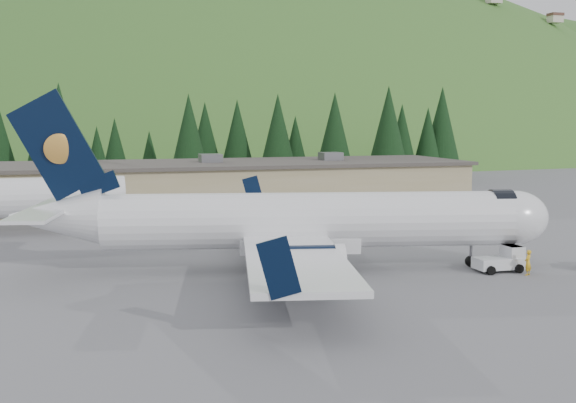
{
  "coord_description": "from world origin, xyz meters",
  "views": [
    {
      "loc": [
        -15.37,
        -45.72,
        10.18
      ],
      "look_at": [
        0.0,
        6.0,
        4.0
      ],
      "focal_mm": 45.0,
      "sensor_mm": 36.0,
      "label": 1
    }
  ],
  "objects_px": {
    "baggage_tug_a": "(502,260)",
    "terminal_building": "(168,185)",
    "airliner": "(298,223)",
    "ramp_worker": "(528,263)"
  },
  "relations": [
    {
      "from": "baggage_tug_a",
      "to": "terminal_building",
      "type": "height_order",
      "value": "terminal_building"
    },
    {
      "from": "airliner",
      "to": "baggage_tug_a",
      "type": "distance_m",
      "value": 13.99
    },
    {
      "from": "airliner",
      "to": "ramp_worker",
      "type": "distance_m",
      "value": 15.35
    },
    {
      "from": "airliner",
      "to": "terminal_building",
      "type": "bearing_deg",
      "value": 107.9
    },
    {
      "from": "airliner",
      "to": "ramp_worker",
      "type": "bearing_deg",
      "value": -11.18
    },
    {
      "from": "baggage_tug_a",
      "to": "terminal_building",
      "type": "xyz_separation_m",
      "value": [
        -17.03,
        42.14,
        1.86
      ]
    },
    {
      "from": "airliner",
      "to": "terminal_building",
      "type": "xyz_separation_m",
      "value": [
        -3.96,
        37.78,
        -0.61
      ]
    },
    {
      "from": "terminal_building",
      "to": "ramp_worker",
      "type": "relative_size",
      "value": 42.45
    },
    {
      "from": "terminal_building",
      "to": "ramp_worker",
      "type": "height_order",
      "value": "terminal_building"
    },
    {
      "from": "baggage_tug_a",
      "to": "terminal_building",
      "type": "relative_size",
      "value": 0.05
    }
  ]
}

